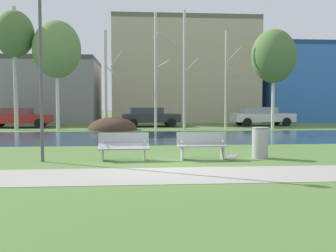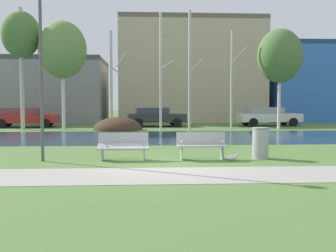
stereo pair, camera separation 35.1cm
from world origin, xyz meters
name	(u,v)px [view 1 (the left image)]	position (x,y,z in m)	size (l,w,h in m)	color
ground_plane	(151,136)	(0.00, 10.00, 0.00)	(120.00, 120.00, 0.00)	#517538
paved_path_strip	(171,175)	(0.00, -1.63, 0.01)	(60.00, 2.30, 0.01)	#9E998E
river_band	(152,137)	(0.00, 9.22, 0.00)	(80.00, 7.91, 0.01)	#284256
soil_mound	(113,130)	(-2.30, 14.88, 0.00)	(3.19, 3.37, 1.64)	#423021
bench_left	(124,146)	(-1.25, 1.09, 0.47)	(1.61, 0.58, 0.87)	#9EA0A3
bench_right	(202,145)	(1.25, 1.09, 0.47)	(1.61, 0.58, 0.87)	#9EA0A3
trash_bin	(260,142)	(3.20, 1.20, 0.53)	(0.55, 0.55, 1.02)	#999B9E
seagull	(233,157)	(2.15, 0.66, 0.13)	(0.43, 0.16, 0.26)	white
streetlamp	(40,42)	(-3.75, 1.01, 3.67)	(0.32, 0.32, 5.53)	#4C4C51
birch_far_left	(14,35)	(-8.43, 15.00, 6.06)	(2.45, 2.45, 7.85)	#BCB7A8
birch_left	(57,49)	(-5.77, 14.77, 5.14)	(3.04, 3.04, 6.98)	beige
birch_center_left	(106,79)	(-2.69, 15.04, 3.28)	(1.21, 2.08, 6.46)	beige
birch_center	(156,70)	(0.52, 14.21, 3.81)	(1.58, 2.40, 7.47)	beige
birch_center_right	(185,70)	(2.39, 14.37, 3.88)	(1.51, 2.32, 7.69)	beige
birch_right	(226,79)	(5.36, 15.47, 3.37)	(1.12, 1.93, 6.63)	beige
birch_far_right	(274,56)	(8.40, 14.78, 4.84)	(2.96, 2.96, 6.64)	beige
parked_van_nearest_red	(18,117)	(-9.08, 17.69, 0.75)	(4.58, 2.21, 1.39)	maroon
parked_sedan_second_dark	(150,116)	(0.27, 17.98, 0.75)	(4.31, 2.33, 1.39)	#282B30
parked_hatch_third_white	(261,116)	(8.70, 18.15, 0.75)	(4.71, 2.22, 1.41)	silver
building_grey_warehouse	(30,91)	(-10.01, 25.19, 2.77)	(11.82, 8.66, 5.54)	gray
building_beige_block	(183,72)	(3.64, 25.60, 4.57)	(12.69, 7.31, 9.14)	#BCAD8E
building_blue_store	(330,84)	(17.90, 25.82, 3.52)	(14.29, 8.46, 7.05)	#3870C6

